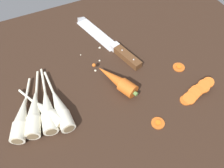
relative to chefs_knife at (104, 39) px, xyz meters
The scene contains 12 objects.
ground_plane 19.40cm from the chefs_knife, 110.09° to the right, with size 120.00×90.00×4.00cm, color #332116.
chefs_knife is the anchor object (origin of this frame).
whole_carrot 20.76cm from the chefs_knife, 103.65° to the right, with size 9.26×16.69×4.20cm.
parsnip_front 34.42cm from the chefs_knife, 141.56° to the right, with size 10.01×17.81×4.00cm.
parsnip_mid_left 33.43cm from the chefs_knife, 142.59° to the right, with size 6.12×23.26×4.00cm.
parsnip_mid_right 31.85cm from the chefs_knife, 137.20° to the right, with size 4.07×22.49×4.00cm.
parsnip_back 36.09cm from the chefs_knife, 146.54° to the right, with size 9.04×22.31×4.00cm.
parsnip_outer 39.27cm from the chefs_knife, 149.05° to the right, with size 9.84×20.31×4.00cm.
carrot_slice_stack 36.39cm from the chefs_knife, 65.85° to the right, with size 12.01×5.11×3.89cm.
carrot_slice_stray_near 27.68cm from the chefs_knife, 53.74° to the right, with size 3.85×3.85×0.70cm.
carrot_slice_stray_mid 36.70cm from the chefs_knife, 91.07° to the right, with size 3.69×3.69×0.70cm.
mince_crumbs 8.44cm from the chefs_knife, 109.49° to the right, with size 15.07×9.80×0.81cm.
Camera 1 is at (-18.91, -41.47, 58.42)cm, focal length 38.42 mm.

